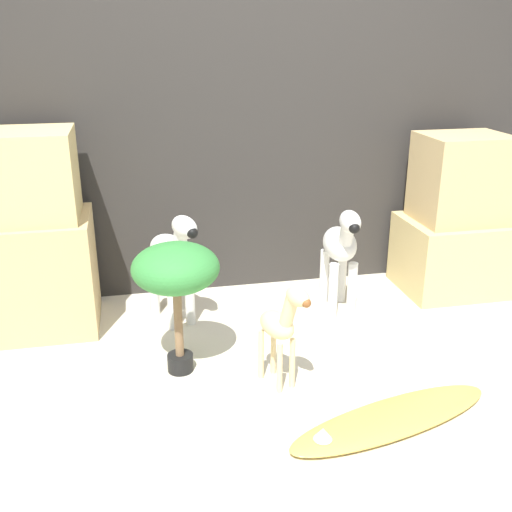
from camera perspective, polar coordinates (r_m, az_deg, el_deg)
The scene contains 9 objects.
ground_plane at distance 2.86m, azimuth 4.47°, elevation -12.82°, with size 14.00×14.00×0.00m, color beige.
wall_back at distance 3.70m, azimuth -0.93°, elevation 13.35°, with size 6.40×0.08×2.20m.
rock_pillar_left at distance 3.45m, azimuth -20.62°, elevation 1.36°, with size 0.63×0.53×1.10m.
rock_pillar_right at distance 3.95m, azimuth 18.49°, elevation 2.99°, with size 0.63×0.53×0.99m.
zebra_right at distance 3.47m, azimuth 8.10°, elevation 0.66°, with size 0.21×0.47×0.67m.
zebra_left at distance 3.35m, azimuth -7.95°, elevation -0.04°, with size 0.31×0.47×0.67m.
giraffe_figurine at distance 2.73m, azimuth 2.48°, elevation -6.42°, with size 0.21×0.34×0.54m.
potted_palm_front at distance 2.80m, azimuth -7.65°, elevation -1.54°, with size 0.41×0.41×0.66m.
surfboard at distance 2.71m, azimuth 12.71°, elevation -14.87°, with size 1.04×0.51×0.09m.
Camera 1 is at (-0.70, -2.28, 1.57)m, focal length 42.00 mm.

